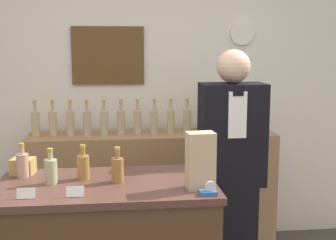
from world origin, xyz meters
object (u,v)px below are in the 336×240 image
at_px(shopkeeper, 231,175).
at_px(potted_plant, 230,109).
at_px(paper_bag, 200,160).
at_px(tape_dispenser, 209,191).

xyz_separation_m(shopkeeper, potted_plant, (0.17, 0.73, 0.35)).
xyz_separation_m(shopkeeper, paper_bag, (-0.33, -0.63, 0.27)).
relative_size(shopkeeper, paper_bag, 5.55).
distance_m(shopkeeper, potted_plant, 0.82).
bearing_deg(tape_dispenser, potted_plant, 72.13).
xyz_separation_m(potted_plant, paper_bag, (-0.50, -1.35, -0.08)).
height_order(shopkeeper, tape_dispenser, shopkeeper).
distance_m(potted_plant, paper_bag, 1.44).
distance_m(shopkeeper, paper_bag, 0.76).
relative_size(paper_bag, tape_dispenser, 3.42).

